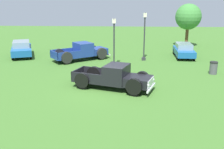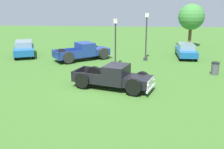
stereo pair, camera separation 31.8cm
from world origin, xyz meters
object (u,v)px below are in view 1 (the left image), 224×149
(sedan_distant_a, at_px, (184,50))
(oak_tree_east, at_px, (188,17))
(pickup_truck_foreground, at_px, (117,78))
(lamp_post_near, at_px, (114,42))
(lamp_post_far, at_px, (144,36))
(pickup_truck_behind_left, at_px, (84,52))
(sedan_distant_b, at_px, (22,48))
(trash_can, at_px, (213,68))

(sedan_distant_a, relative_size, oak_tree_east, 0.81)
(pickup_truck_foreground, relative_size, lamp_post_near, 1.33)
(pickup_truck_foreground, distance_m, oak_tree_east, 17.84)
(lamp_post_near, bearing_deg, oak_tree_east, 51.83)
(lamp_post_far, bearing_deg, pickup_truck_foreground, -104.06)
(oak_tree_east, bearing_deg, pickup_truck_behind_left, -144.85)
(sedan_distant_a, xyz_separation_m, sedan_distant_b, (-15.85, -0.50, 0.08))
(sedan_distant_b, distance_m, oak_tree_east, 18.73)
(pickup_truck_behind_left, bearing_deg, pickup_truck_foreground, -67.24)
(sedan_distant_a, bearing_deg, pickup_truck_foreground, -121.29)
(pickup_truck_behind_left, bearing_deg, sedan_distant_a, 10.14)
(sedan_distant_b, bearing_deg, trash_can, -18.10)
(pickup_truck_foreground, xyz_separation_m, pickup_truck_behind_left, (-3.45, 8.22, 0.03))
(pickup_truck_foreground, relative_size, pickup_truck_behind_left, 1.00)
(sedan_distant_a, relative_size, lamp_post_near, 1.01)
(pickup_truck_foreground, distance_m, pickup_truck_behind_left, 8.91)
(lamp_post_near, height_order, oak_tree_east, oak_tree_east)
(sedan_distant_b, distance_m, lamp_post_near, 10.11)
(sedan_distant_b, height_order, lamp_post_far, lamp_post_far)
(lamp_post_near, bearing_deg, sedan_distant_b, 158.35)
(lamp_post_far, bearing_deg, sedan_distant_a, 21.77)
(lamp_post_far, distance_m, trash_can, 6.90)
(pickup_truck_behind_left, distance_m, oak_tree_east, 13.68)
(sedan_distant_b, xyz_separation_m, lamp_post_far, (11.92, -1.07, 1.50))
(lamp_post_far, bearing_deg, sedan_distant_b, 174.87)
(pickup_truck_foreground, xyz_separation_m, sedan_distant_a, (6.02, 9.91, -0.03))
(lamp_post_far, height_order, oak_tree_east, oak_tree_east)
(lamp_post_near, xyz_separation_m, lamp_post_far, (2.61, 2.63, 0.17))
(pickup_truck_behind_left, relative_size, trash_can, 5.60)
(sedan_distant_a, height_order, trash_can, sedan_distant_a)
(sedan_distant_a, distance_m, oak_tree_east, 6.80)
(oak_tree_east, bearing_deg, lamp_post_near, -128.17)
(sedan_distant_a, xyz_separation_m, lamp_post_far, (-3.94, -1.57, 1.57))
(sedan_distant_a, bearing_deg, trash_can, -80.32)
(sedan_distant_b, height_order, oak_tree_east, oak_tree_east)
(pickup_truck_foreground, relative_size, trash_can, 5.61)
(trash_can, bearing_deg, sedan_distant_b, 161.90)
(pickup_truck_foreground, distance_m, lamp_post_near, 5.90)
(sedan_distant_b, relative_size, lamp_post_far, 1.11)
(lamp_post_near, height_order, lamp_post_far, lamp_post_far)
(pickup_truck_foreground, height_order, lamp_post_far, lamp_post_far)
(lamp_post_near, bearing_deg, lamp_post_far, 45.21)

